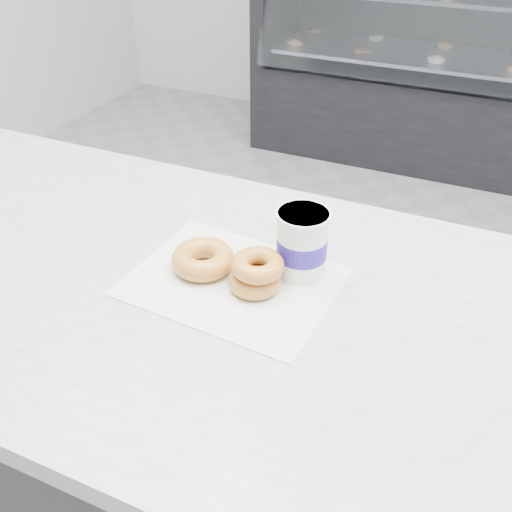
% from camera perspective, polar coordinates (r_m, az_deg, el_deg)
% --- Properties ---
extents(ground, '(5.00, 5.00, 0.00)m').
position_cam_1_polar(ground, '(1.96, 10.68, -15.46)').
color(ground, gray).
rests_on(ground, ground).
extents(counter, '(3.06, 0.76, 0.90)m').
position_cam_1_polar(counter, '(1.24, 5.28, -22.15)').
color(counter, '#333335').
rests_on(counter, ground).
extents(display_case, '(2.40, 0.74, 1.25)m').
position_cam_1_polar(display_case, '(3.52, 21.01, 16.43)').
color(display_case, black).
rests_on(display_case, ground).
extents(wax_paper, '(0.36, 0.28, 0.00)m').
position_cam_1_polar(wax_paper, '(0.97, -2.31, -2.56)').
color(wax_paper, silver).
rests_on(wax_paper, counter).
extents(donut_single, '(0.11, 0.11, 0.04)m').
position_cam_1_polar(donut_single, '(0.99, -5.33, -0.32)').
color(donut_single, orange).
rests_on(donut_single, wax_paper).
extents(donut_stack, '(0.13, 0.13, 0.06)m').
position_cam_1_polar(donut_stack, '(0.94, 0.01, -1.71)').
color(donut_stack, orange).
rests_on(donut_stack, wax_paper).
extents(coffee_cup, '(0.11, 0.11, 0.12)m').
position_cam_1_polar(coffee_cup, '(0.96, 4.61, 1.28)').
color(coffee_cup, white).
rests_on(coffee_cup, counter).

